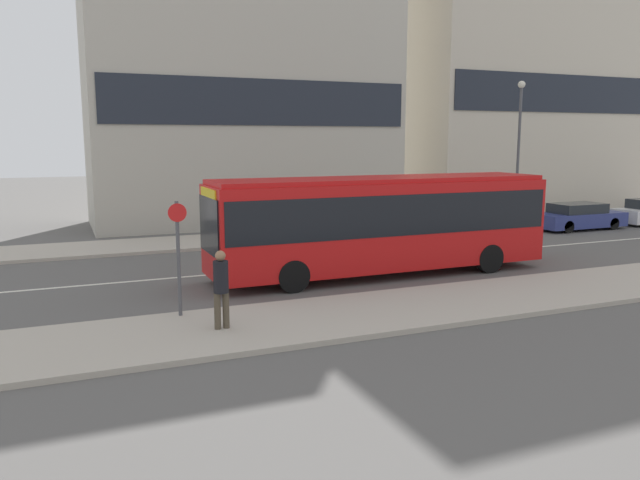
{
  "coord_description": "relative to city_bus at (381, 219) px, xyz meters",
  "views": [
    {
      "loc": [
        -7.3,
        -19.74,
        4.38
      ],
      "look_at": [
        0.3,
        -1.83,
        1.23
      ],
      "focal_mm": 35.0,
      "sensor_mm": 36.0,
      "label": 1
    }
  ],
  "objects": [
    {
      "name": "bus_stop_sign",
      "position": [
        -6.99,
        -2.74,
        -0.07
      ],
      "size": [
        0.44,
        0.12,
        2.8
      ],
      "color": "#4C4C51",
      "rests_on": "sidewalk_near"
    },
    {
      "name": "apartment_block_left_tower",
      "position": [
        -0.17,
        14.77,
        9.32
      ],
      "size": [
        15.82,
        6.36,
        22.32
      ],
      "color": "#B7B2A3",
      "rests_on": "ground_plane"
    },
    {
      "name": "city_bus",
      "position": [
        0.0,
        0.0,
        0.0
      ],
      "size": [
        11.23,
        2.57,
        3.18
      ],
      "rotation": [
        0.0,
        0.0,
        -0.1
      ],
      "color": "red",
      "rests_on": "ground_plane"
    },
    {
      "name": "apartment_block_right_tower",
      "position": [
        18.16,
        14.49,
        10.99
      ],
      "size": [
        15.37,
        5.79,
        25.67
      ],
      "color": "beige",
      "rests_on": "ground_plane"
    },
    {
      "name": "lane_centerline",
      "position": [
        -2.3,
        2.13,
        -1.83
      ],
      "size": [
        41.8,
        0.16,
        0.01
      ],
      "color": "silver",
      "rests_on": "ground_plane"
    },
    {
      "name": "parked_car_0",
      "position": [
        13.92,
        5.35,
        -1.22
      ],
      "size": [
        4.66,
        1.76,
        1.29
      ],
      "color": "navy",
      "rests_on": "ground_plane"
    },
    {
      "name": "sidewalk_near",
      "position": [
        -2.3,
        -4.12,
        -1.77
      ],
      "size": [
        44.0,
        3.5,
        0.13
      ],
      "color": "#B2A899",
      "rests_on": "ground_plane"
    },
    {
      "name": "street_lamp",
      "position": [
        11.92,
        7.59,
        2.61
      ],
      "size": [
        0.36,
        0.36,
        7.1
      ],
      "color": "#4C4C51",
      "rests_on": "sidewalk_far"
    },
    {
      "name": "ground_plane",
      "position": [
        -2.3,
        2.13,
        -1.83
      ],
      "size": [
        120.0,
        120.0,
        0.0
      ],
      "primitive_type": "plane",
      "color": "#595654"
    },
    {
      "name": "sidewalk_far",
      "position": [
        -2.3,
        8.38,
        -1.77
      ],
      "size": [
        44.0,
        3.5,
        0.13
      ],
      "color": "#B2A899",
      "rests_on": "ground_plane"
    },
    {
      "name": "pedestrian_near_stop",
      "position": [
        -6.31,
        -4.16,
        -0.68
      ],
      "size": [
        0.35,
        0.34,
        1.8
      ],
      "rotation": [
        0.0,
        0.0,
        3.2
      ],
      "color": "#4C4233",
      "rests_on": "sidewalk_near"
    }
  ]
}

